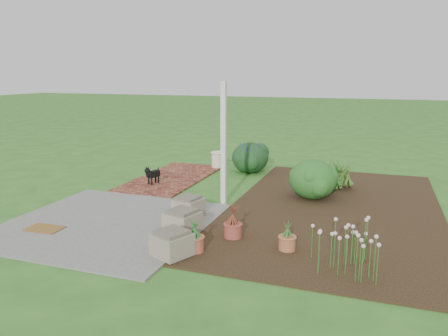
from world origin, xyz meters
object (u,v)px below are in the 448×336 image
(black_dog, at_px, (152,174))
(cream_ceramic_urn, at_px, (217,160))
(evergreen_shrub, at_px, (313,178))
(stone_trough_near, at_px, (172,244))

(black_dog, relative_size, cream_ceramic_urn, 1.12)
(black_dog, xyz_separation_m, cream_ceramic_urn, (0.81, 2.30, -0.04))
(black_dog, bearing_deg, cream_ceramic_urn, 85.55)
(evergreen_shrub, bearing_deg, stone_trough_near, -111.46)
(cream_ceramic_urn, relative_size, evergreen_shrub, 0.43)
(cream_ceramic_urn, bearing_deg, evergreen_shrub, -35.87)
(stone_trough_near, bearing_deg, black_dog, 122.57)
(black_dog, height_order, evergreen_shrub, evergreen_shrub)
(evergreen_shrub, bearing_deg, cream_ceramic_urn, 144.13)
(stone_trough_near, distance_m, black_dog, 4.31)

